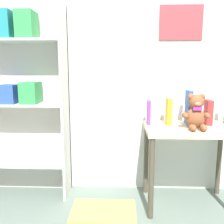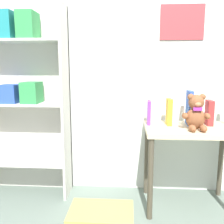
% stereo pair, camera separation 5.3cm
% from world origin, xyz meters
% --- Properties ---
extents(wall_back, '(4.80, 0.07, 2.50)m').
position_xyz_m(wall_back, '(0.00, 1.40, 1.25)').
color(wall_back, silver).
rests_on(wall_back, ground_plane).
extents(bookshelf_side, '(0.73, 0.25, 1.54)m').
position_xyz_m(bookshelf_side, '(-0.97, 1.26, 0.88)').
color(bookshelf_side, beige).
rests_on(bookshelf_side, ground_plane).
extents(display_table, '(0.67, 0.44, 0.63)m').
position_xyz_m(display_table, '(0.35, 1.10, 0.53)').
color(display_table, beige).
rests_on(display_table, ground_plane).
extents(teddy_bear, '(0.19, 0.18, 0.25)m').
position_xyz_m(teddy_bear, '(0.36, 1.03, 0.74)').
color(teddy_bear, brown).
rests_on(teddy_bear, display_table).
extents(book_standing_purple, '(0.03, 0.11, 0.18)m').
position_xyz_m(book_standing_purple, '(0.04, 1.17, 0.72)').
color(book_standing_purple, purple).
rests_on(book_standing_purple, display_table).
extents(book_standing_yellow, '(0.03, 0.12, 0.20)m').
position_xyz_m(book_standing_yellow, '(0.19, 1.17, 0.73)').
color(book_standing_yellow, gold).
rests_on(book_standing_yellow, display_table).
extents(book_standing_blue, '(0.03, 0.13, 0.26)m').
position_xyz_m(book_standing_blue, '(0.35, 1.18, 0.76)').
color(book_standing_blue, '#2D51B7').
rests_on(book_standing_blue, display_table).
extents(book_standing_red, '(0.05, 0.12, 0.19)m').
position_xyz_m(book_standing_red, '(0.50, 1.18, 0.72)').
color(book_standing_red, red).
rests_on(book_standing_red, display_table).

